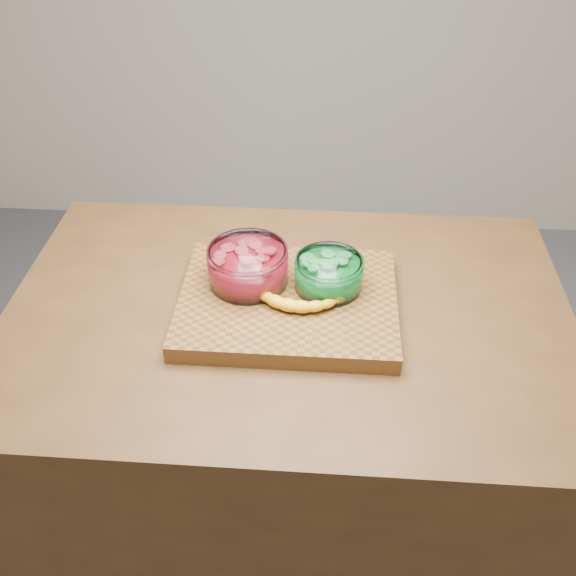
{
  "coord_description": "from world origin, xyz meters",
  "views": [
    {
      "loc": [
        0.07,
        -1.02,
        1.79
      ],
      "look_at": [
        0.0,
        0.0,
        0.96
      ],
      "focal_mm": 40.0,
      "sensor_mm": 36.0,
      "label": 1
    }
  ],
  "objects": [
    {
      "name": "counter",
      "position": [
        0.0,
        0.0,
        0.45
      ],
      "size": [
        1.2,
        0.8,
        0.9
      ],
      "primitive_type": "cube",
      "color": "#4D3017",
      "rests_on": "ground"
    },
    {
      "name": "banana",
      "position": [
        0.02,
        -0.02,
        0.96
      ],
      "size": [
        0.23,
        0.13,
        0.03
      ],
      "primitive_type": null,
      "color": "yellow",
      "rests_on": "cutting_board"
    },
    {
      "name": "cutting_board",
      "position": [
        0.0,
        0.0,
        0.92
      ],
      "size": [
        0.45,
        0.35,
        0.04
      ],
      "primitive_type": "cube",
      "color": "brown",
      "rests_on": "counter"
    },
    {
      "name": "bowl_red",
      "position": [
        -0.09,
        0.04,
        0.98
      ],
      "size": [
        0.17,
        0.17,
        0.08
      ],
      "color": "white",
      "rests_on": "cutting_board"
    },
    {
      "name": "ground",
      "position": [
        0.0,
        0.0,
        0.0
      ],
      "size": [
        3.5,
        3.5,
        0.0
      ],
      "primitive_type": "plane",
      "color": "#57575B",
      "rests_on": "ground"
    },
    {
      "name": "bowl_green",
      "position": [
        0.08,
        0.04,
        0.97
      ],
      "size": [
        0.14,
        0.14,
        0.07
      ],
      "color": "white",
      "rests_on": "cutting_board"
    }
  ]
}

